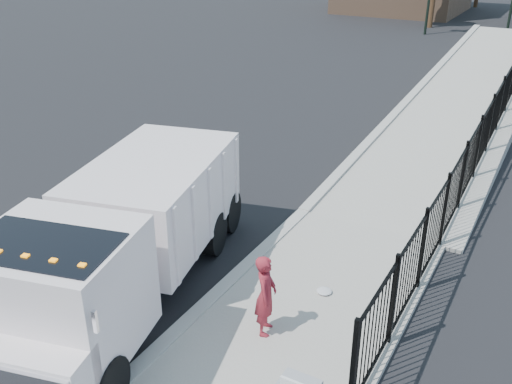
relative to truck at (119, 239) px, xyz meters
The scene contains 8 objects.
ground 2.53m from the truck, 40.88° to the left, with size 120.00×120.00×0.00m, color black.
sidewalk 3.81m from the truck, 11.01° to the right, with size 3.55×12.00×0.12m, color #9E998E.
curb 2.20m from the truck, 23.69° to the right, with size 0.30×12.00×0.16m, color #ADAAA3.
ramp 17.77m from the truck, 78.08° to the left, with size 3.95×24.00×1.70m, color #9E998E.
iron_fence 14.28m from the truck, 69.12° to the left, with size 0.10×28.00×1.80m, color black.
truck is the anchor object (origin of this frame).
worker 3.08m from the truck, ahead, with size 0.59×0.39×1.61m, color maroon.
debris 4.30m from the truck, 31.83° to the left, with size 0.32×0.32×0.08m, color silver.
Camera 1 is at (5.48, -8.40, 7.04)m, focal length 40.00 mm.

